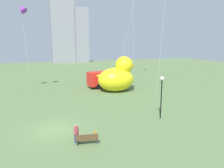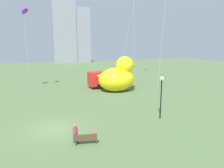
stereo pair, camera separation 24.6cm
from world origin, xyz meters
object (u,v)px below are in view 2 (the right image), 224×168
at_px(giant_inflatable_duck, 118,77).
at_px(kite_purple, 23,9).
at_px(park_bench, 86,139).
at_px(person_adult, 75,133).
at_px(person_child, 94,134).
at_px(box_truck, 105,79).
at_px(lamppost, 161,88).

bearing_deg(giant_inflatable_duck, kite_purple, 163.99).
relative_size(park_bench, giant_inflatable_duck, 0.26).
bearing_deg(person_adult, person_child, -1.38).
xyz_separation_m(giant_inflatable_duck, box_truck, (-1.11, 3.63, -0.99)).
distance_m(person_adult, person_child, 1.60).
bearing_deg(box_truck, giant_inflatable_duck, -72.98).
xyz_separation_m(person_child, box_truck, (6.75, 19.67, 0.96)).
bearing_deg(person_adult, giant_inflatable_duck, 59.52).
relative_size(park_bench, person_adult, 1.15).
xyz_separation_m(park_bench, person_child, (0.81, 0.53, 0.01)).
distance_m(park_bench, kite_purple, 24.62).
bearing_deg(giant_inflatable_duck, person_child, -116.11).
distance_m(park_bench, box_truck, 21.59).
relative_size(person_child, lamppost, 0.20).
bearing_deg(person_adult, box_truck, 67.07).
bearing_deg(giant_inflatable_duck, park_bench, -117.62).
height_order(park_bench, lamppost, lamppost).
distance_m(giant_inflatable_duck, lamppost, 13.40).
bearing_deg(lamppost, box_truck, 93.64).
distance_m(person_child, kite_purple, 24.36).
height_order(person_child, kite_purple, kite_purple).
bearing_deg(person_adult, park_bench, -37.24).
xyz_separation_m(lamppost, kite_purple, (-13.91, 17.37, 9.57)).
xyz_separation_m(person_child, lamppost, (7.83, 2.67, 2.88)).
bearing_deg(kite_purple, giant_inflatable_duck, -16.01).
height_order(giant_inflatable_duck, box_truck, giant_inflatable_duck).
height_order(person_child, giant_inflatable_duck, giant_inflatable_duck).
distance_m(park_bench, lamppost, 9.66).
bearing_deg(kite_purple, person_adult, -77.27).
bearing_deg(kite_purple, box_truck, -1.63).
xyz_separation_m(person_adult, lamppost, (9.39, 2.63, 2.50)).
relative_size(person_adult, kite_purple, 0.11).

